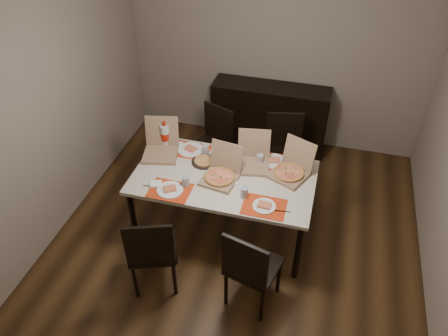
{
  "coord_description": "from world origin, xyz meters",
  "views": [
    {
      "loc": [
        0.72,
        -3.14,
        3.52
      ],
      "look_at": [
        -0.16,
        0.09,
        0.85
      ],
      "focal_mm": 35.0,
      "sensor_mm": 36.0,
      "label": 1
    }
  ],
  "objects": [
    {
      "name": "ground",
      "position": [
        0.0,
        0.0,
        -0.01
      ],
      "size": [
        3.8,
        4.0,
        0.02
      ],
      "primitive_type": "cube",
      "color": "#482D16",
      "rests_on": "ground"
    },
    {
      "name": "room_walls",
      "position": [
        0.0,
        0.43,
        1.73
      ],
      "size": [
        3.84,
        4.02,
        2.62
      ],
      "color": "gray",
      "rests_on": "ground"
    },
    {
      "name": "sideboard",
      "position": [
        0.0,
        1.78,
        0.45
      ],
      "size": [
        1.5,
        0.4,
        0.9
      ],
      "primitive_type": "cube",
      "color": "black",
      "rests_on": "ground"
    },
    {
      "name": "dining_table",
      "position": [
        -0.16,
        0.09,
        0.68
      ],
      "size": [
        1.8,
        1.0,
        0.75
      ],
      "color": "beige",
      "rests_on": "ground"
    },
    {
      "name": "chair_near_left",
      "position": [
        -0.59,
        -0.81,
        0.51
      ],
      "size": [
        0.54,
        0.54,
        0.93
      ],
      "color": "black",
      "rests_on": "ground"
    },
    {
      "name": "chair_near_right",
      "position": [
        0.3,
        -0.76,
        0.51
      ],
      "size": [
        0.51,
        0.51,
        0.93
      ],
      "color": "black",
      "rests_on": "ground"
    },
    {
      "name": "chair_far_left",
      "position": [
        -0.55,
        0.98,
        0.51
      ],
      "size": [
        0.55,
        0.55,
        0.93
      ],
      "color": "black",
      "rests_on": "ground"
    },
    {
      "name": "chair_far_right",
      "position": [
        0.3,
        1.04,
        0.51
      ],
      "size": [
        0.49,
        0.49,
        0.93
      ],
      "color": "black",
      "rests_on": "ground"
    },
    {
      "name": "setting_near_left",
      "position": [
        -0.59,
        -0.23,
        0.77
      ],
      "size": [
        0.48,
        0.3,
        0.11
      ],
      "color": "red",
      "rests_on": "dining_table"
    },
    {
      "name": "setting_near_right",
      "position": [
        0.25,
        -0.22,
        0.77
      ],
      "size": [
        0.49,
        0.3,
        0.11
      ],
      "color": "red",
      "rests_on": "dining_table"
    },
    {
      "name": "setting_far_left",
      "position": [
        -0.6,
        0.41,
        0.77
      ],
      "size": [
        0.48,
        0.3,
        0.11
      ],
      "color": "red",
      "rests_on": "dining_table"
    },
    {
      "name": "setting_far_right",
      "position": [
        0.24,
        0.43,
        0.77
      ],
      "size": [
        0.5,
        0.3,
        0.11
      ],
      "color": "red",
      "rests_on": "dining_table"
    },
    {
      "name": "napkin_loose",
      "position": [
        -0.07,
        0.0,
        0.76
      ],
      "size": [
        0.16,
        0.16,
        0.02
      ],
      "primitive_type": "cube",
      "rotation": [
        0.0,
        0.0,
        0.71
      ],
      "color": "white",
      "rests_on": "dining_table"
    },
    {
      "name": "pizza_box_center",
      "position": [
        -0.18,
        0.05,
        0.8
      ],
      "size": [
        0.38,
        0.41,
        0.33
      ],
      "color": "#906F53",
      "rests_on": "dining_table"
    },
    {
      "name": "pizza_box_right",
      "position": [
        0.47,
        0.29,
        0.81
      ],
      "size": [
        0.46,
        0.48,
        0.34
      ],
      "color": "#906F53",
      "rests_on": "dining_table"
    },
    {
      "name": "pizza_box_left",
      "position": [
        -0.91,
        0.29,
        0.81
      ],
      "size": [
        0.43,
        0.46,
        0.36
      ],
      "color": "#906F53",
      "rests_on": "dining_table"
    },
    {
      "name": "pizza_box_extra",
      "position": [
        0.07,
        0.36,
        0.81
      ],
      "size": [
        0.39,
        0.42,
        0.33
      ],
      "color": "#906F53",
      "rests_on": "dining_table"
    },
    {
      "name": "faina_plate",
      "position": [
        -0.42,
        0.25,
        0.76
      ],
      "size": [
        0.26,
        0.26,
        0.03
      ],
      "color": "black",
      "rests_on": "dining_table"
    },
    {
      "name": "dip_bowl",
      "position": [
        -0.08,
        0.31,
        0.77
      ],
      "size": [
        0.14,
        0.14,
        0.03
      ],
      "primitive_type": "imported",
      "rotation": [
        0.0,
        0.0,
        0.05
      ],
      "color": "white",
      "rests_on": "dining_table"
    },
    {
      "name": "soda_bottle",
      "position": [
        -0.91,
        0.43,
        0.88
      ],
      "size": [
        0.1,
        0.1,
        0.3
      ],
      "color": "silver",
      "rests_on": "dining_table"
    }
  ]
}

